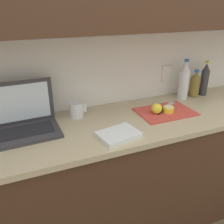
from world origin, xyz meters
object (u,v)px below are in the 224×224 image
at_px(lemon_whole_beside, 157,109).
at_px(measuring_cup, 77,110).
at_px(lemon_half_cut, 168,109).
at_px(cutting_board, 165,112).
at_px(knife, 163,109).
at_px(bottle_water_clear, 184,81).
at_px(bottle_oil_tall, 195,85).
at_px(laptop, 23,120).
at_px(bottle_green_soda, 205,80).

relative_size(lemon_whole_beside, measuring_cup, 0.63).
xyz_separation_m(lemon_half_cut, lemon_whole_beside, (-0.09, 0.00, 0.02)).
xyz_separation_m(cutting_board, knife, (-0.01, 0.02, 0.01)).
height_order(knife, bottle_water_clear, bottle_water_clear).
xyz_separation_m(lemon_half_cut, measuring_cup, (-0.58, 0.18, 0.02)).
bearing_deg(knife, lemon_whole_beside, 170.55).
relative_size(cutting_board, bottle_oil_tall, 1.76).
distance_m(laptop, bottle_oil_tall, 1.28).
bearing_deg(lemon_whole_beside, lemon_half_cut, -3.24).
xyz_separation_m(bottle_green_soda, bottle_water_clear, (-0.20, -0.00, 0.01)).
bearing_deg(lemon_whole_beside, bottle_oil_tall, 22.46).
bearing_deg(lemon_half_cut, lemon_whole_beside, 176.76).
relative_size(knife, bottle_green_soda, 0.86).
xyz_separation_m(knife, measuring_cup, (-0.56, 0.14, 0.03)).
xyz_separation_m(cutting_board, lemon_whole_beside, (-0.08, -0.01, 0.04)).
xyz_separation_m(laptop, lemon_half_cut, (0.91, -0.12, -0.04)).
bearing_deg(bottle_green_soda, measuring_cup, -179.16).
relative_size(knife, measuring_cup, 2.13).
bearing_deg(cutting_board, lemon_half_cut, -58.69).
relative_size(lemon_whole_beside, bottle_oil_tall, 0.33).
height_order(bottle_green_soda, bottle_oil_tall, bottle_green_soda).
bearing_deg(knife, measuring_cup, 132.61).
xyz_separation_m(laptop, lemon_whole_beside, (0.82, -0.11, -0.02)).
relative_size(knife, bottle_oil_tall, 1.11).
relative_size(bottle_oil_tall, bottle_water_clear, 0.70).
bearing_deg(bottle_green_soda, cutting_board, -159.49).
relative_size(bottle_oil_tall, measuring_cup, 1.92).
bearing_deg(bottle_water_clear, cutting_board, -147.05).
height_order(laptop, knife, laptop).
xyz_separation_m(laptop, bottle_green_soda, (1.37, 0.08, 0.06)).
bearing_deg(measuring_cup, bottle_oil_tall, 0.92).
xyz_separation_m(lemon_whole_beside, bottle_oil_tall, (0.46, 0.19, 0.05)).
bearing_deg(laptop, bottle_water_clear, 1.45).
height_order(knife, measuring_cup, measuring_cup).
bearing_deg(bottle_green_soda, knife, -161.62).
bearing_deg(bottle_oil_tall, knife, -157.78).
xyz_separation_m(cutting_board, measuring_cup, (-0.57, 0.16, 0.05)).
bearing_deg(cutting_board, knife, 105.81).
height_order(laptop, bottle_water_clear, bottle_water_clear).
height_order(lemon_whole_beside, bottle_oil_tall, bottle_oil_tall).
height_order(cutting_board, measuring_cup, measuring_cup).
xyz_separation_m(cutting_board, bottle_water_clear, (0.27, 0.18, 0.14)).
height_order(knife, bottle_green_soda, bottle_green_soda).
relative_size(knife, bottle_water_clear, 0.78).
distance_m(bottle_green_soda, bottle_oil_tall, 0.09).
xyz_separation_m(lemon_whole_beside, measuring_cup, (-0.49, 0.17, 0.01)).
distance_m(laptop, knife, 0.90).
height_order(bottle_oil_tall, measuring_cup, bottle_oil_tall).
bearing_deg(lemon_whole_beside, bottle_green_soda, 19.09).
distance_m(bottle_green_soda, bottle_water_clear, 0.20).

